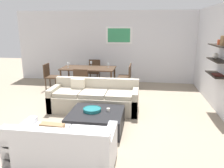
{
  "coord_description": "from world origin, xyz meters",
  "views": [
    {
      "loc": [
        1.14,
        -5.12,
        2.15
      ],
      "look_at": [
        0.37,
        0.2,
        0.75
      ],
      "focal_mm": 36.05,
      "sensor_mm": 36.0,
      "label": 1
    }
  ],
  "objects_px": {
    "dining_chair_right_far": "(127,74)",
    "dining_table": "(88,70)",
    "wine_glass_right_far": "(108,64)",
    "dining_chair_right_near": "(126,77)",
    "wine_glass_head": "(91,63)",
    "sofa_beige": "(94,99)",
    "wine_glass_left_near": "(68,64)",
    "decorative_bowl": "(92,110)",
    "dining_chair_foot": "(82,80)",
    "candle_jar": "(108,110)",
    "coffee_table": "(96,120)",
    "dining_chair_head": "(94,70)",
    "loveseat_white": "(64,149)",
    "dining_chair_left_near": "(50,75)"
  },
  "relations": [
    {
      "from": "dining_table",
      "to": "sofa_beige",
      "type": "bearing_deg",
      "value": -71.87
    },
    {
      "from": "wine_glass_head",
      "to": "sofa_beige",
      "type": "bearing_deg",
      "value": -74.82
    },
    {
      "from": "dining_chair_left_near",
      "to": "wine_glass_right_far",
      "type": "relative_size",
      "value": 5.45
    },
    {
      "from": "decorative_bowl",
      "to": "dining_chair_right_near",
      "type": "xyz_separation_m",
      "value": [
        0.49,
        2.81,
        0.09
      ]
    },
    {
      "from": "dining_chair_left_near",
      "to": "wine_glass_head",
      "type": "xyz_separation_m",
      "value": [
        1.32,
        0.61,
        0.35
      ]
    },
    {
      "from": "decorative_bowl",
      "to": "wine_glass_head",
      "type": "xyz_separation_m",
      "value": [
        -0.83,
        3.43,
        0.44
      ]
    },
    {
      "from": "loveseat_white",
      "to": "decorative_bowl",
      "type": "relative_size",
      "value": 4.06
    },
    {
      "from": "wine_glass_head",
      "to": "coffee_table",
      "type": "bearing_deg",
      "value": -75.04
    },
    {
      "from": "sofa_beige",
      "to": "decorative_bowl",
      "type": "height_order",
      "value": "sofa_beige"
    },
    {
      "from": "candle_jar",
      "to": "coffee_table",
      "type": "bearing_deg",
      "value": -158.46
    },
    {
      "from": "sofa_beige",
      "to": "dining_chair_right_near",
      "type": "height_order",
      "value": "dining_chair_right_near"
    },
    {
      "from": "sofa_beige",
      "to": "coffee_table",
      "type": "relative_size",
      "value": 2.01
    },
    {
      "from": "dining_chair_right_near",
      "to": "wine_glass_head",
      "type": "bearing_deg",
      "value": 155.05
    },
    {
      "from": "wine_glass_left_near",
      "to": "wine_glass_head",
      "type": "bearing_deg",
      "value": 37.47
    },
    {
      "from": "coffee_table",
      "to": "wine_glass_head",
      "type": "xyz_separation_m",
      "value": [
        -0.93,
        3.47,
        0.67
      ]
    },
    {
      "from": "coffee_table",
      "to": "dining_table",
      "type": "xyz_separation_m",
      "value": [
        -0.93,
        3.07,
        0.49
      ]
    },
    {
      "from": "dining_chair_foot",
      "to": "dining_chair_head",
      "type": "xyz_separation_m",
      "value": [
        0.0,
        1.74,
        0.0
      ]
    },
    {
      "from": "dining_chair_right_far",
      "to": "wine_glass_right_far",
      "type": "height_order",
      "value": "wine_glass_right_far"
    },
    {
      "from": "loveseat_white",
      "to": "dining_chair_head",
      "type": "relative_size",
      "value": 1.78
    },
    {
      "from": "dining_table",
      "to": "dining_chair_head",
      "type": "xyz_separation_m",
      "value": [
        0.0,
        0.87,
        -0.18
      ]
    },
    {
      "from": "coffee_table",
      "to": "dining_chair_head",
      "type": "bearing_deg",
      "value": 103.26
    },
    {
      "from": "dining_table",
      "to": "dining_chair_right_near",
      "type": "distance_m",
      "value": 1.35
    },
    {
      "from": "loveseat_white",
      "to": "dining_chair_left_near",
      "type": "distance_m",
      "value": 4.68
    },
    {
      "from": "dining_chair_right_near",
      "to": "dining_chair_right_far",
      "type": "xyz_separation_m",
      "value": [
        0.0,
        0.42,
        0.0
      ]
    },
    {
      "from": "coffee_table",
      "to": "dining_chair_left_near",
      "type": "bearing_deg",
      "value": 128.19
    },
    {
      "from": "wine_glass_head",
      "to": "loveseat_white",
      "type": "bearing_deg",
      "value": -81.7
    },
    {
      "from": "sofa_beige",
      "to": "dining_chair_left_near",
      "type": "xyz_separation_m",
      "value": [
        -1.96,
        1.75,
        0.21
      ]
    },
    {
      "from": "sofa_beige",
      "to": "wine_glass_left_near",
      "type": "bearing_deg",
      "value": 125.61
    },
    {
      "from": "dining_chair_right_near",
      "to": "dining_chair_foot",
      "type": "distance_m",
      "value": 1.48
    },
    {
      "from": "loveseat_white",
      "to": "coffee_table",
      "type": "relative_size",
      "value": 1.39
    },
    {
      "from": "dining_chair_right_near",
      "to": "wine_glass_right_far",
      "type": "xyz_separation_m",
      "value": [
        -0.64,
        0.32,
        0.36
      ]
    },
    {
      "from": "decorative_bowl",
      "to": "wine_glass_right_far",
      "type": "bearing_deg",
      "value": 92.8
    },
    {
      "from": "dining_chair_left_near",
      "to": "wine_glass_left_near",
      "type": "height_order",
      "value": "wine_glass_left_near"
    },
    {
      "from": "candle_jar",
      "to": "decorative_bowl",
      "type": "bearing_deg",
      "value": -171.22
    },
    {
      "from": "dining_table",
      "to": "dining_chair_right_near",
      "type": "bearing_deg",
      "value": -9.0
    },
    {
      "from": "dining_table",
      "to": "wine_glass_head",
      "type": "relative_size",
      "value": 11.81
    },
    {
      "from": "dining_chair_head",
      "to": "wine_glass_left_near",
      "type": "height_order",
      "value": "wine_glass_left_near"
    },
    {
      "from": "dining_chair_right_far",
      "to": "dining_chair_right_near",
      "type": "bearing_deg",
      "value": -90.0
    },
    {
      "from": "dining_chair_foot",
      "to": "dining_chair_left_near",
      "type": "relative_size",
      "value": 1.0
    },
    {
      "from": "sofa_beige",
      "to": "dining_table",
      "type": "bearing_deg",
      "value": 108.13
    },
    {
      "from": "candle_jar",
      "to": "wine_glass_right_far",
      "type": "height_order",
      "value": "wine_glass_right_far"
    },
    {
      "from": "candle_jar",
      "to": "wine_glass_head",
      "type": "bearing_deg",
      "value": 109.17
    },
    {
      "from": "dining_chair_foot",
      "to": "dining_chair_head",
      "type": "relative_size",
      "value": 1.0
    },
    {
      "from": "sofa_beige",
      "to": "dining_chair_foot",
      "type": "distance_m",
      "value": 1.28
    },
    {
      "from": "loveseat_white",
      "to": "wine_glass_left_near",
      "type": "distance_m",
      "value": 4.57
    },
    {
      "from": "wine_glass_right_far",
      "to": "dining_chair_right_near",
      "type": "bearing_deg",
      "value": -26.8
    },
    {
      "from": "coffee_table",
      "to": "dining_chair_right_far",
      "type": "bearing_deg",
      "value": 83.17
    },
    {
      "from": "loveseat_white",
      "to": "coffee_table",
      "type": "distance_m",
      "value": 1.38
    },
    {
      "from": "dining_chair_right_far",
      "to": "dining_table",
      "type": "bearing_deg",
      "value": -171.0
    },
    {
      "from": "sofa_beige",
      "to": "wine_glass_left_near",
      "type": "distance_m",
      "value": 2.34
    }
  ]
}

